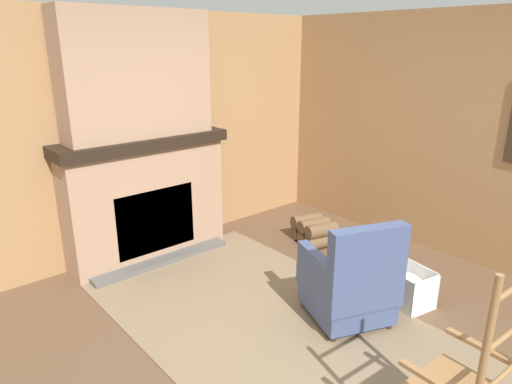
{
  "coord_description": "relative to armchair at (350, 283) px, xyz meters",
  "views": [
    {
      "loc": [
        1.91,
        -2.09,
        2.22
      ],
      "look_at": [
        -1.14,
        0.53,
        0.9
      ],
      "focal_mm": 32.0,
      "sensor_mm": 36.0,
      "label": 1
    }
  ],
  "objects": [
    {
      "name": "armchair",
      "position": [
        0.0,
        0.0,
        0.0
      ],
      "size": [
        0.84,
        0.83,
        0.93
      ],
      "rotation": [
        0.0,
        0.0,
        2.76
      ],
      "color": "#3D4C75",
      "rests_on": "ground"
    },
    {
      "name": "area_rug",
      "position": [
        -0.32,
        -0.52,
        -0.34
      ],
      "size": [
        3.56,
        1.94,
        0.01
      ],
      "color": "#7A664C",
      "rests_on": "ground"
    },
    {
      "name": "chimney_breast",
      "position": [
        -2.21,
        -0.65,
        1.58
      ],
      "size": [
        0.35,
        1.49,
        1.22
      ],
      "color": "#9E7A60",
      "rests_on": "fireplace_hearth"
    },
    {
      "name": "storage_case",
      "position": [
        -2.24,
        -0.53,
        1.03
      ],
      "size": [
        0.16,
        0.21,
        0.13
      ],
      "color": "gray",
      "rests_on": "fireplace_hearth"
    },
    {
      "name": "ground_plane",
      "position": [
        0.09,
        -0.65,
        -0.35
      ],
      "size": [
        14.0,
        14.0,
        0.0
      ],
      "primitive_type": "plane",
      "color": "brown"
    },
    {
      "name": "firewood_stack",
      "position": [
        -1.26,
        0.95,
        -0.2
      ],
      "size": [
        0.56,
        0.48,
        0.29
      ],
      "rotation": [
        0.0,
        0.0,
        -0.27
      ],
      "color": "brown",
      "rests_on": "ground"
    },
    {
      "name": "wood_panel_wall_back",
      "position": [
        0.11,
        1.87,
        0.94
      ],
      "size": [
        5.59,
        0.09,
        2.56
      ],
      "color": "#9E7247",
      "rests_on": "ground"
    },
    {
      "name": "fireplace_hearth",
      "position": [
        -2.19,
        -0.65,
        0.31
      ],
      "size": [
        0.6,
        1.79,
        1.32
      ],
      "color": "#9E7A60",
      "rests_on": "ground"
    },
    {
      "name": "wood_panel_wall_left",
      "position": [
        -2.43,
        -0.65,
        0.93
      ],
      "size": [
        0.06,
        5.59,
        2.56
      ],
      "color": "#9E7247",
      "rests_on": "ground"
    },
    {
      "name": "oil_lamp_vase",
      "position": [
        -2.24,
        -0.96,
        1.05
      ],
      "size": [
        0.12,
        0.12,
        0.23
      ],
      "color": "#99B29E",
      "rests_on": "fireplace_hearth"
    },
    {
      "name": "laundry_basket",
      "position": [
        0.17,
        0.61,
        -0.18
      ],
      "size": [
        0.47,
        0.4,
        0.33
      ],
      "rotation": [
        0.0,
        0.0,
        -0.19
      ],
      "color": "white",
      "rests_on": "ground"
    }
  ]
}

